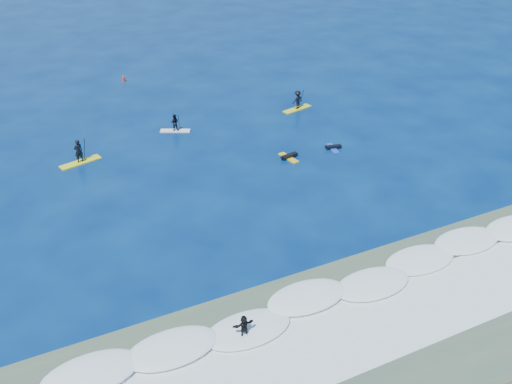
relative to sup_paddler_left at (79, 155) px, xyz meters
name	(u,v)px	position (x,y,z in m)	size (l,w,h in m)	color
ground	(273,204)	(11.05, -12.51, -0.73)	(160.00, 160.00, 0.00)	#041B4C
shallow_water	(397,332)	(11.05, -26.51, -0.73)	(90.00, 13.00, 0.01)	#3E5443
breaking_wave	(354,287)	(11.05, -22.51, -0.73)	(40.00, 6.00, 0.30)	white
whitewater	(386,320)	(11.05, -25.51, -0.73)	(34.00, 5.00, 0.02)	silver
sup_paddler_left	(79,155)	(0.00, 0.00, 0.00)	(3.44, 1.65, 2.34)	yellow
sup_paddler_center	(175,124)	(8.90, 2.46, -0.03)	(2.68, 1.79, 1.87)	white
sup_paddler_right	(297,101)	(21.31, 2.13, 0.13)	(3.24, 1.51, 2.21)	yellow
prone_paddler_near	(289,157)	(15.50, -6.70, -0.58)	(1.67, 2.16, 0.44)	gold
prone_paddler_far	(333,147)	(19.70, -6.81, -0.60)	(1.50, 1.95, 0.40)	blue
wave_surfer	(244,327)	(3.66, -23.44, 0.04)	(1.88, 0.52, 1.36)	silver
marker_buoy	(124,79)	(8.15, 17.45, -0.41)	(0.31, 0.31, 0.75)	red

